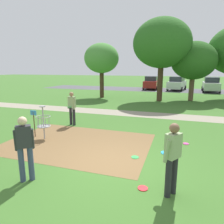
% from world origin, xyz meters
% --- Properties ---
extents(ground_plane, '(160.00, 160.00, 0.00)m').
position_xyz_m(ground_plane, '(0.00, 0.00, 0.00)').
color(ground_plane, '#3D6B28').
extents(dirt_tee_pad, '(5.55, 3.95, 0.01)m').
position_xyz_m(dirt_tee_pad, '(-1.85, 1.28, 0.00)').
color(dirt_tee_pad, brown).
rests_on(dirt_tee_pad, ground).
extents(disc_golf_basket, '(0.98, 0.58, 1.39)m').
position_xyz_m(disc_golf_basket, '(-3.44, 1.29, 0.75)').
color(disc_golf_basket, '#9E9EA3').
rests_on(disc_golf_basket, ground).
extents(player_foreground_watching, '(0.46, 0.45, 1.71)m').
position_xyz_m(player_foreground_watching, '(-1.80, -1.57, 0.97)').
color(player_foreground_watching, '#384260').
rests_on(player_foreground_watching, ground).
extents(player_throwing, '(0.49, 0.43, 1.71)m').
position_xyz_m(player_throwing, '(-3.33, 3.54, 0.97)').
color(player_throwing, '#232328').
rests_on(player_throwing, ground).
extents(player_waiting_right, '(0.45, 0.48, 1.71)m').
position_xyz_m(player_waiting_right, '(1.75, -1.03, 0.97)').
color(player_waiting_right, '#232328').
rests_on(player_waiting_right, ground).
extents(frisbee_near_basket, '(0.25, 0.25, 0.02)m').
position_xyz_m(frisbee_near_basket, '(0.57, 0.67, 0.01)').
color(frisbee_near_basket, green).
rests_on(frisbee_near_basket, ground).
extents(frisbee_by_tee, '(0.22, 0.22, 0.02)m').
position_xyz_m(frisbee_by_tee, '(2.19, 2.50, 0.01)').
color(frisbee_by_tee, '#E53D99').
rests_on(frisbee_by_tee, ground).
extents(frisbee_mid_grass, '(0.25, 0.25, 0.02)m').
position_xyz_m(frisbee_mid_grass, '(1.11, -1.00, 0.01)').
color(frisbee_mid_grass, red).
rests_on(frisbee_mid_grass, ground).
extents(tree_near_left, '(3.38, 3.38, 5.30)m').
position_xyz_m(tree_near_left, '(-5.60, 13.63, 3.83)').
color(tree_near_left, '#422D1E').
rests_on(tree_near_left, ground).
extents(tree_near_right, '(4.97, 4.97, 7.12)m').
position_xyz_m(tree_near_right, '(0.15, 13.22, 4.99)').
color(tree_near_right, '#422D1E').
rests_on(tree_near_right, ground).
extents(tree_mid_center, '(3.91, 3.91, 5.22)m').
position_xyz_m(tree_mid_center, '(2.87, 14.36, 3.54)').
color(tree_mid_center, brown).
rests_on(tree_mid_center, ground).
extents(parking_lot_strip, '(36.00, 6.00, 0.01)m').
position_xyz_m(parking_lot_strip, '(0.00, 23.42, 0.00)').
color(parking_lot_strip, '#4C4C51').
rests_on(parking_lot_strip, ground).
extents(parked_car_leftmost, '(2.04, 4.23, 1.84)m').
position_xyz_m(parked_car_leftmost, '(-2.01, 23.81, 0.92)').
color(parked_car_leftmost, maroon).
rests_on(parked_car_leftmost, ground).
extents(parked_car_center_left, '(2.56, 4.46, 1.84)m').
position_xyz_m(parked_car_center_left, '(1.48, 23.41, 0.92)').
color(parked_car_center_left, silver).
rests_on(parked_car_center_left, ground).
extents(parked_car_center_right, '(2.13, 4.28, 1.84)m').
position_xyz_m(parked_car_center_right, '(5.58, 22.71, 0.92)').
color(parked_car_center_right, silver).
rests_on(parked_car_center_right, ground).
extents(gravel_path, '(40.00, 1.67, 0.00)m').
position_xyz_m(gravel_path, '(0.00, 7.16, 0.00)').
color(gravel_path, gray).
rests_on(gravel_path, ground).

